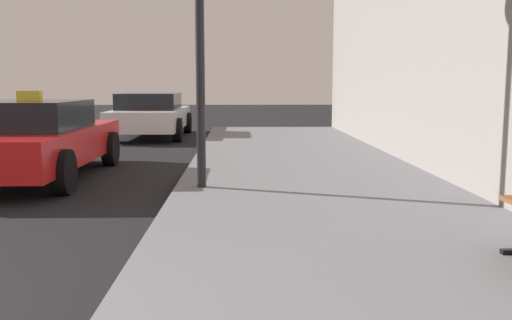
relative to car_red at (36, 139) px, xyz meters
name	(u,v)px	position (x,y,z in m)	size (l,w,h in m)	color
car_red	(36,139)	(0.00, 0.00, 0.00)	(1.92, 4.50, 1.43)	red
car_white	(151,115)	(0.71, 7.27, 0.00)	(2.06, 4.50, 1.27)	white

